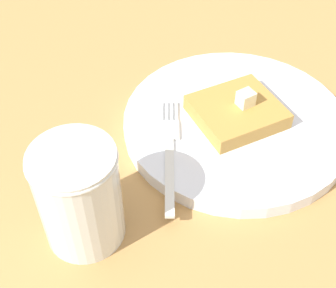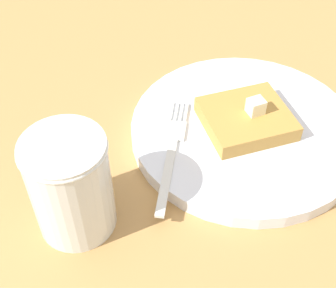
% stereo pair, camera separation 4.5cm
% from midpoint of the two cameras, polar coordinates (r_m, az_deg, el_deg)
% --- Properties ---
extents(table_surface, '(1.03, 1.03, 0.02)m').
position_cam_midpoint_polar(table_surface, '(0.53, 16.60, -2.85)').
color(table_surface, '#AB7E46').
rests_on(table_surface, ground).
extents(plate, '(0.25, 0.25, 0.02)m').
position_cam_midpoint_polar(plate, '(0.53, 11.74, 1.65)').
color(plate, silver).
rests_on(plate, table_surface).
extents(toast_slice_center, '(0.10, 0.11, 0.02)m').
position_cam_midpoint_polar(toast_slice_center, '(0.52, 11.99, 2.91)').
color(toast_slice_center, '#B1823A').
rests_on(toast_slice_center, plate).
extents(butter_pat_primary, '(0.02, 0.02, 0.02)m').
position_cam_midpoint_polar(butter_pat_primary, '(0.51, 13.19, 4.37)').
color(butter_pat_primary, '#F4EEC3').
rests_on(butter_pat_primary, toast_slice_center).
extents(fork, '(0.13, 0.12, 0.00)m').
position_cam_midpoint_polar(fork, '(0.49, 3.19, -0.44)').
color(fork, silver).
rests_on(fork, plate).
extents(syrup_jar, '(0.07, 0.07, 0.10)m').
position_cam_midpoint_polar(syrup_jar, '(0.42, -8.68, -5.46)').
color(syrup_jar, '#391805').
rests_on(syrup_jar, table_surface).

